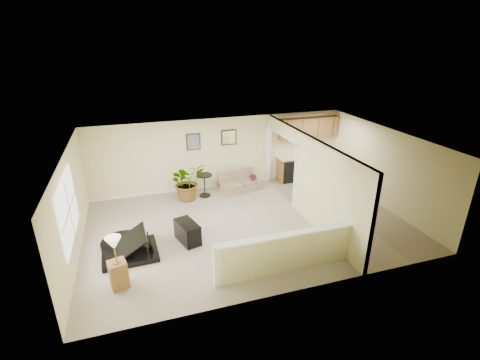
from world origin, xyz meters
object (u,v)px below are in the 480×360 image
object	(u,v)px
accent_table	(204,182)
lamp_stand	(117,266)
loveseat	(239,181)
piano	(126,234)
palm_plant	(187,182)
small_plant	(253,183)
piano_bench	(187,232)

from	to	relation	value
accent_table	lamp_stand	distance (m)	4.87
loveseat	accent_table	distance (m)	1.31
piano	palm_plant	xyz separation A→B (m)	(1.98, 2.66, 0.09)
loveseat	small_plant	bearing A→B (deg)	-24.52
piano	lamp_stand	world-z (taller)	piano
piano	palm_plant	world-z (taller)	piano
piano	palm_plant	size ratio (longest dim) A/B	1.21
piano_bench	loveseat	distance (m)	3.65
loveseat	small_plant	distance (m)	0.49
accent_table	palm_plant	world-z (taller)	palm_plant
palm_plant	lamp_stand	size ratio (longest dim) A/B	1.11
accent_table	lamp_stand	world-z (taller)	lamp_stand
piano_bench	palm_plant	distance (m)	2.66
piano	piano_bench	xyz separation A→B (m)	(1.52, 0.06, -0.25)
accent_table	palm_plant	size ratio (longest dim) A/B	0.56
palm_plant	small_plant	bearing A→B (deg)	3.61
lamp_stand	piano_bench	bearing A→B (deg)	38.08
lamp_stand	palm_plant	bearing A→B (deg)	60.99
loveseat	piano_bench	bearing A→B (deg)	-146.35
loveseat	palm_plant	distance (m)	1.91
piano_bench	palm_plant	size ratio (longest dim) A/B	0.60
palm_plant	piano_bench	bearing A→B (deg)	-100.15
accent_table	palm_plant	xyz separation A→B (m)	(-0.58, -0.06, 0.12)
palm_plant	piano	bearing A→B (deg)	-126.71
piano_bench	accent_table	distance (m)	2.86
piano_bench	lamp_stand	distance (m)	2.20
piano	loveseat	xyz separation A→B (m)	(3.85, 2.87, -0.22)
piano	accent_table	world-z (taller)	piano
piano	loveseat	bearing A→B (deg)	34.43
piano	loveseat	world-z (taller)	piano
loveseat	accent_table	size ratio (longest dim) A/B	2.11
accent_table	palm_plant	distance (m)	0.60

